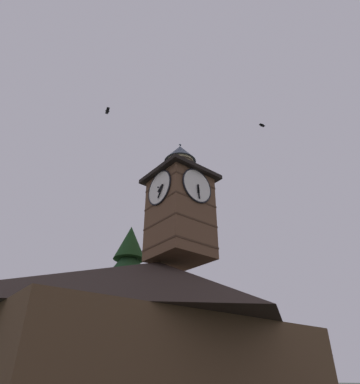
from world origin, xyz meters
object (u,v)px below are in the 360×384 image
Objects in this scene: pine_tree_behind at (124,326)px; clock_tower at (180,206)px; flying_bird_high at (262,125)px; moon at (143,309)px; flying_bird_low at (107,111)px; building_main at (157,336)px.

clock_tower is at bearing 92.18° from pine_tree_behind.
pine_tree_behind is at bearing -58.21° from flying_bird_high.
flying_bird_high is (-5.17, 8.35, 12.99)m from pine_tree_behind.
moon is (-16.50, -29.10, -0.13)m from clock_tower.
flying_bird_high is 0.67× the size of flying_bird_low.
pine_tree_behind is at bearing -151.68° from flying_bird_low.
flying_bird_low reaches higher than clock_tower.
flying_bird_low reaches higher than flying_bird_high.
clock_tower reaches higher than pine_tree_behind.
flying_bird_high is at bearing 70.35° from moon.
building_main is 33.61× the size of flying_bird_high.
clock_tower is at bearing -32.55° from flying_bird_high.
pine_tree_behind is (-0.53, -4.23, 0.95)m from building_main.
flying_bird_high is at bearing 144.13° from building_main.
flying_bird_low is (4.07, -3.09, 7.38)m from clock_tower.
moon is (-16.70, -23.93, 6.04)m from pine_tree_behind.
flying_bird_high is at bearing 145.30° from flying_bird_low.
clock_tower is (-0.72, 0.94, 7.12)m from building_main.
clock_tower is 4.37× the size of moon.
pine_tree_behind is 24.07× the size of flying_bird_high.
moon is 34.01m from flying_bird_low.
pine_tree_behind is at bearing 55.09° from moon.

